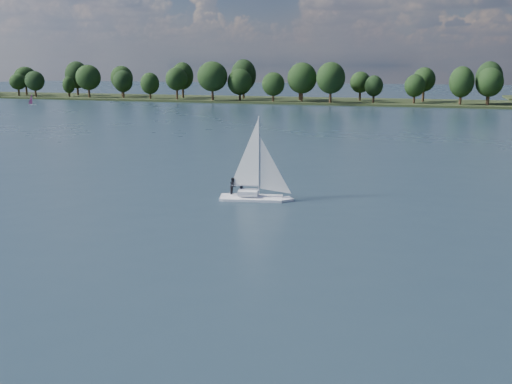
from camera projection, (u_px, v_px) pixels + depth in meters
The scene contains 6 objects.
ground at pixel (315, 137), 114.78m from camera, with size 700.00×700.00×0.00m, color #233342.
far_shore at pixel (377, 103), 218.80m from camera, with size 660.00×40.00×1.50m, color black.
sailboat at pixel (252, 176), 60.11m from camera, with size 7.36×3.38×9.35m.
dinghy_pink at pixel (33, 102), 205.70m from camera, with size 2.92×2.30×4.39m.
pontoon at pixel (9, 98), 251.51m from camera, with size 4.00×2.00×0.50m, color slate.
treeline at pixel (338, 81), 217.80m from camera, with size 562.48×74.14×17.64m.
Camera 1 is at (23.81, -12.60, 14.02)m, focal length 40.00 mm.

